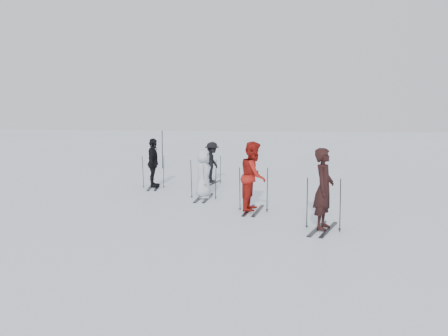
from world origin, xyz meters
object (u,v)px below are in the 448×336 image
object	(u,v)px
skier_near_dark	(324,190)
skier_grey	(203,175)
skier_red	(254,177)
skier_uphill_far	(212,163)
piste_marker	(162,150)
skier_uphill_left	(153,164)

from	to	relation	value
skier_near_dark	skier_grey	size ratio (longest dim) A/B	1.23
skier_red	skier_uphill_far	xyz separation A→B (m)	(-2.25, 5.46, -0.18)
skier_uphill_far	piste_marker	distance (m)	5.90
skier_red	skier_uphill_far	world-z (taller)	skier_red
skier_red	skier_uphill_far	bearing A→B (deg)	26.19
skier_near_dark	piste_marker	bearing A→B (deg)	46.06
skier_red	skier_grey	size ratio (longest dim) A/B	1.24
skier_near_dark	skier_grey	distance (m)	5.38
skier_grey	skier_uphill_left	size ratio (longest dim) A/B	0.87
skier_red	skier_near_dark	bearing A→B (deg)	-132.94
skier_near_dark	skier_red	xyz separation A→B (m)	(-1.91, 2.02, 0.01)
piste_marker	skier_uphill_left	bearing A→B (deg)	-76.50
skier_uphill_far	piste_marker	world-z (taller)	piste_marker
skier_grey	piste_marker	size ratio (longest dim) A/B	0.83
skier_uphill_far	piste_marker	bearing A→B (deg)	42.93
skier_grey	piste_marker	world-z (taller)	piste_marker
skier_grey	skier_uphill_left	bearing A→B (deg)	47.59
skier_near_dark	skier_uphill_far	xyz separation A→B (m)	(-4.16, 7.48, -0.16)
skier_grey	skier_uphill_far	bearing A→B (deg)	4.30
skier_uphill_left	skier_red	bearing A→B (deg)	-144.36
skier_grey	piste_marker	xyz separation A→B (m)	(-3.88, 8.40, 0.16)
skier_grey	skier_red	bearing A→B (deg)	-136.83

